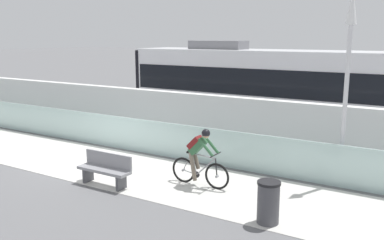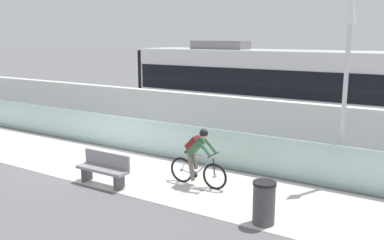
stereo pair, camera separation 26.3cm
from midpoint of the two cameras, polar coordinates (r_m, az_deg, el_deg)
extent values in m
plane|color=slate|center=(14.12, -14.84, -5.51)|extent=(200.00, 200.00, 0.00)
cube|color=silver|center=(14.11, -14.84, -5.49)|extent=(32.00, 3.20, 0.01)
cube|color=silver|center=(15.26, -9.99, -1.75)|extent=(32.00, 0.05, 1.17)
cube|color=white|center=(16.54, -5.96, 0.75)|extent=(32.00, 0.36, 1.94)
cube|color=#595654|center=(18.74, -1.34, -0.93)|extent=(32.00, 0.08, 0.01)
cube|color=#595654|center=(19.94, 0.86, -0.17)|extent=(32.00, 0.08, 0.01)
cube|color=silver|center=(17.59, 8.85, 4.38)|extent=(11.00, 2.50, 3.10)
cube|color=black|center=(17.55, 8.89, 5.52)|extent=(10.56, 2.54, 1.04)
cube|color=#19599E|center=(17.80, 8.72, 0.01)|extent=(10.78, 2.53, 0.28)
cube|color=slate|center=(18.30, 3.19, 10.21)|extent=(2.40, 1.10, 0.36)
cube|color=#232326|center=(19.41, -0.94, 0.58)|extent=(1.40, 1.88, 0.20)
cylinder|color=black|center=(18.83, -2.09, 0.05)|extent=(0.60, 0.10, 0.60)
cylinder|color=black|center=(20.03, 0.15, 0.74)|extent=(0.60, 0.10, 0.60)
cube|color=#232326|center=(16.86, 19.82, -1.79)|extent=(1.40, 1.88, 0.20)
cylinder|color=black|center=(16.19, 19.30, -2.51)|extent=(0.60, 0.10, 0.60)
cylinder|color=black|center=(17.56, 20.28, -1.51)|extent=(0.60, 0.10, 0.60)
cube|color=black|center=(20.26, -5.61, 5.39)|extent=(0.16, 2.54, 2.94)
torus|color=black|center=(11.19, 2.74, -7.69)|extent=(0.72, 0.06, 0.72)
cylinder|color=#99999E|center=(11.19, 2.74, -7.69)|extent=(0.07, 0.10, 0.07)
torus|color=black|center=(11.70, -1.82, -6.83)|extent=(0.72, 0.06, 0.72)
cylinder|color=#99999E|center=(11.70, -1.82, -6.83)|extent=(0.07, 0.10, 0.07)
cylinder|color=#99999E|center=(11.28, 1.24, -6.38)|extent=(0.60, 0.04, 0.58)
cylinder|color=#99999E|center=(11.46, -0.41, -6.01)|extent=(0.22, 0.04, 0.59)
cylinder|color=#99999E|center=(11.23, 0.84, -4.90)|extent=(0.76, 0.04, 0.07)
cylinder|color=#99999E|center=(11.60, -0.93, -7.14)|extent=(0.43, 0.03, 0.09)
cylinder|color=#99999E|center=(11.55, -1.32, -5.70)|extent=(0.27, 0.02, 0.53)
cylinder|color=black|center=(11.12, 2.64, -6.48)|extent=(0.08, 0.03, 0.49)
cube|color=black|center=(11.41, -0.80, -4.45)|extent=(0.24, 0.10, 0.05)
cylinder|color=black|center=(11.03, 2.54, -4.76)|extent=(0.03, 0.58, 0.03)
cylinder|color=#262628|center=(11.50, -0.02, -7.46)|extent=(0.18, 0.02, 0.18)
cube|color=#33663F|center=(11.24, 0.15, -3.56)|extent=(0.50, 0.28, 0.51)
cube|color=maroon|center=(11.27, -0.26, -3.05)|extent=(0.38, 0.30, 0.38)
sphere|color=tan|center=(11.04, 1.22, -2.00)|extent=(0.20, 0.20, 0.20)
sphere|color=black|center=(11.03, 1.22, -1.82)|extent=(0.23, 0.23, 0.23)
cylinder|color=#33663F|center=(10.93, 1.33, -3.95)|extent=(0.41, 0.08, 0.41)
cylinder|color=#33663F|center=(11.20, 2.14, -3.57)|extent=(0.41, 0.08, 0.41)
cylinder|color=#726656|center=(11.39, -0.56, -6.36)|extent=(0.25, 0.11, 0.79)
cylinder|color=#726656|center=(11.49, -0.09, -5.46)|extent=(0.25, 0.11, 0.52)
cylinder|color=gray|center=(12.34, 18.89, -7.75)|extent=(0.24, 0.24, 0.20)
cylinder|color=silver|center=(11.84, 19.55, 1.91)|extent=(0.12, 0.12, 4.20)
cone|color=white|center=(11.72, 20.41, 14.29)|extent=(0.28, 0.28, 0.90)
cylinder|color=#47474C|center=(9.35, 9.56, -11.22)|extent=(0.48, 0.48, 0.90)
cylinder|color=black|center=(9.18, 9.66, -8.45)|extent=(0.51, 0.51, 0.06)
cube|color=gray|center=(11.67, -12.57, -6.68)|extent=(1.60, 0.44, 0.08)
cube|color=gray|center=(11.74, -11.95, -5.32)|extent=(1.60, 0.06, 0.40)
cube|color=#4C4C51|center=(12.15, -14.59, -7.26)|extent=(0.08, 0.36, 0.41)
cube|color=#4C4C51|center=(11.36, -10.29, -8.40)|extent=(0.08, 0.36, 0.41)
camera|label=1|loc=(0.13, -90.54, -0.11)|focal=39.09mm
camera|label=2|loc=(0.13, 89.46, 0.11)|focal=39.09mm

